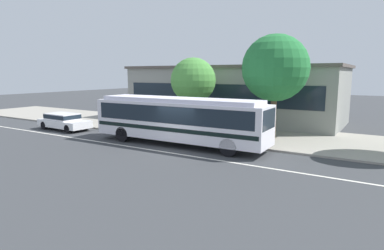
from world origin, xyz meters
TOP-DOWN VIEW (x-y plane):
  - ground_plane at (0.00, 0.00)m, footprint 120.00×120.00m
  - sidewalk_slab at (0.00, 6.53)m, footprint 60.00×8.00m
  - lane_stripe_center at (0.00, -0.80)m, footprint 56.00×0.16m
  - transit_bus at (-0.59, 1.18)m, footprint 11.50×2.63m
  - sedan_behind_bus at (-11.54, 1.04)m, footprint 4.64×1.98m
  - pedestrian_waiting_near_sign at (-2.98, 3.24)m, footprint 0.47×0.47m
  - pedestrian_walking_along_curb at (4.52, 3.13)m, footprint 0.41×0.41m
  - bus_stop_sign at (4.34, 2.96)m, footprint 0.12×0.44m
  - street_tree_near_stop at (-2.46, 5.99)m, footprint 3.46×3.46m
  - street_tree_mid_block at (3.92, 5.84)m, footprint 4.38×4.38m
  - station_building at (-2.12, 12.94)m, footprint 19.51×8.87m

SIDE VIEW (x-z plane):
  - ground_plane at x=0.00m, z-range 0.00..0.00m
  - lane_stripe_center at x=0.00m, z-range 0.00..0.01m
  - sidewalk_slab at x=0.00m, z-range 0.00..0.12m
  - sedan_behind_bus at x=-11.54m, z-range 0.08..1.37m
  - pedestrian_walking_along_curb at x=4.52m, z-range 0.27..2.01m
  - pedestrian_waiting_near_sign at x=-2.98m, z-range 0.27..2.01m
  - bus_stop_sign at x=4.34m, z-range 0.47..2.91m
  - transit_bus at x=-0.59m, z-range 0.24..3.19m
  - station_building at x=-2.12m, z-range 0.01..5.14m
  - street_tree_near_stop at x=-2.46m, z-range 1.14..6.66m
  - street_tree_mid_block at x=3.92m, z-range 1.34..8.20m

